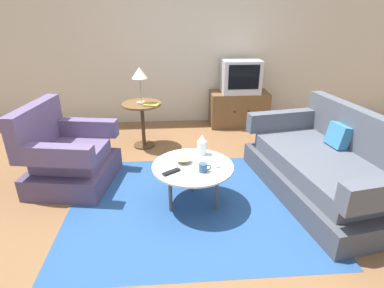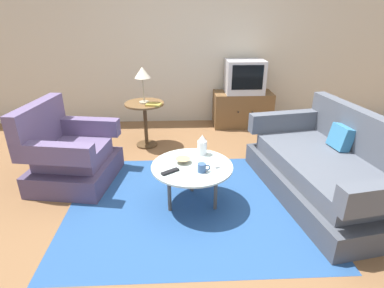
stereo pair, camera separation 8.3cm
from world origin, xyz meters
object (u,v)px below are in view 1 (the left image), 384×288
Objects in this scene: table_lamp at (140,75)px; vase at (202,145)px; couch at (328,168)px; bowl at (184,161)px; tv_remote_dark at (171,172)px; book at (151,105)px; tv_stand at (239,109)px; tv_remote_silver at (214,163)px; armchair at (67,157)px; coffee_table at (193,169)px; side_table at (142,115)px; television at (241,76)px; mug at (203,168)px.

vase is at bearing -60.39° from table_lamp.
couch is 1.52m from bowl.
tv_remote_dark is 0.78× the size of book.
tv_stand is 5.35× the size of tv_remote_silver.
armchair reaches higher than book.
bowl is at bearing 145.99° from coffee_table.
vase is (-0.81, -1.99, 0.26)m from tv_stand.
armchair is 5.74× the size of tv_remote_silver.
television is (1.51, 0.75, 0.36)m from side_table.
book is (-0.65, 1.34, 0.20)m from tv_remote_silver.
tv_stand is 2.34m from tv_remote_silver.
vase is 0.98× the size of book.
mug is 0.55× the size of book.
tv_remote_silver is at bearing -67.80° from vase.
book is at bearing -40.95° from table_lamp.
mug is 1.57m from book.
table_lamp reaches higher than tv_remote_dark.
book reaches higher than tv_stand.
bowl is 1.35m from book.
side_table is at bearing 9.28° from tv_remote_silver.
tv_remote_silver is at bearing 80.39° from armchair.
coffee_table is at bearing -1.65° from tv_remote_dark.
tv_remote_silver is (1.56, -0.53, 0.14)m from armchair.
coffee_table is (1.35, -0.53, 0.09)m from armchair.
mug is at bearing -109.75° from television.
bowl is at bearing 60.94° from tv_remote_silver.
tv_remote_dark is (1.14, -0.66, 0.14)m from armchair.
coffee_table is 0.25m from tv_remote_dark.
television is 1.64m from book.
vase is at bearing -112.31° from television.
book is (-0.53, 1.47, 0.16)m from mug.
television reaches higher than vase.
mug is at bearing -94.78° from vase.
book is at bearing 105.56° from bowl.
mug reaches higher than tv_remote_silver.
bowl is 0.23m from tv_remote_dark.
bowl is (0.50, -1.41, 0.00)m from side_table.
bowl is at bearing 82.44° from couch.
table_lamp is at bearing 149.74° from armchair.
table_lamp reaches higher than tv_stand.
tv_remote_silver is at bearing 1.61° from coffee_table.
coffee_table is 1.69m from table_lamp.
table_lamp reaches higher than couch.
television is 2.36m from tv_remote_silver.
mug is at bearing 118.02° from tv_remote_silver.
armchair is 1.33m from tv_remote_dark.
book is (-0.56, 1.10, 0.10)m from vase.
table_lamp is at bearing 46.35° from couch.
bowl is at bearing 131.96° from mug.
side_table is 3.61× the size of tv_remote_silver.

